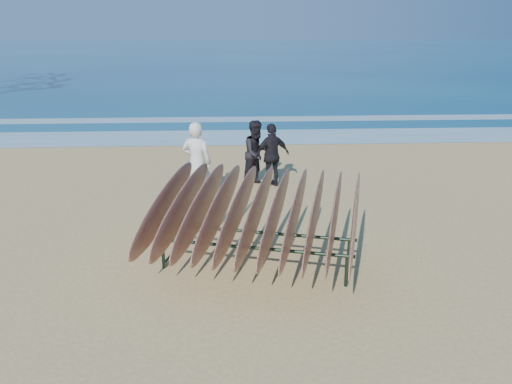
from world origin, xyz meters
TOP-DOWN VIEW (x-y plane):
  - ground at (0.00, 0.00)m, footprint 120.00×120.00m
  - ocean at (0.00, 55.00)m, footprint 160.00×160.00m
  - foam_near at (0.00, 10.00)m, footprint 160.00×160.00m
  - foam_far at (0.00, 13.50)m, footprint 160.00×160.00m
  - surfboard_rack at (-0.06, -0.33)m, footprint 3.86×3.75m
  - person_white at (-1.18, 3.17)m, footprint 0.74×0.58m
  - person_dark_a at (0.21, 4.35)m, footprint 0.98×0.93m
  - person_dark_b at (0.57, 4.23)m, footprint 0.98×0.69m

SIDE VIEW (x-z plane):
  - ground at x=0.00m, z-range 0.00..0.00m
  - ocean at x=0.00m, z-range 0.01..0.01m
  - foam_far at x=0.00m, z-range 0.01..0.01m
  - foam_near at x=0.00m, z-range 0.01..0.01m
  - person_dark_b at x=0.57m, z-range 0.00..1.54m
  - person_dark_a at x=0.21m, z-range 0.00..1.60m
  - person_white at x=-1.18m, z-range 0.00..1.80m
  - surfboard_rack at x=-0.06m, z-range 0.16..1.76m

